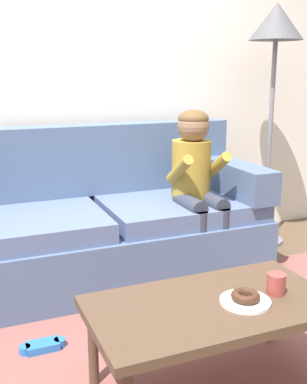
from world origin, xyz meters
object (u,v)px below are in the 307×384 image
object	(u,v)px
coffee_table	(212,312)
toy_controller	(43,347)
couch	(100,225)
mug	(276,284)
floor_lamp	(275,42)
donut	(245,296)
person_child	(196,177)

from	to	relation	value
coffee_table	toy_controller	distance (m)	0.91
couch	mug	world-z (taller)	couch
floor_lamp	couch	bearing A→B (deg)	-175.96
floor_lamp	donut	bearing A→B (deg)	-128.03
donut	mug	world-z (taller)	mug
person_child	coffee_table	bearing A→B (deg)	-114.33
mug	floor_lamp	xyz separation A→B (m)	(1.01, 1.49, 1.09)
couch	coffee_table	xyz separation A→B (m)	(0.09, -1.36, 0.02)
coffee_table	toy_controller	xyz separation A→B (m)	(-0.62, 0.57, -0.35)
person_child	couch	bearing A→B (deg)	160.69
coffee_table	donut	size ratio (longest dim) A/B	8.55
couch	donut	size ratio (longest dim) A/B	17.79
donut	mug	bearing A→B (deg)	7.95
couch	person_child	size ratio (longest dim) A/B	1.94
couch	coffee_table	world-z (taller)	couch
coffee_table	couch	bearing A→B (deg)	93.67
donut	toy_controller	size ratio (longest dim) A/B	0.53
coffee_table	person_child	xyz separation A→B (m)	(0.52, 1.14, 0.30)
donut	mug	xyz separation A→B (m)	(0.17, 0.02, 0.01)
person_child	floor_lamp	world-z (taller)	floor_lamp
couch	person_child	xyz separation A→B (m)	(0.60, -0.21, 0.32)
donut	coffee_table	bearing A→B (deg)	155.90
donut	mug	size ratio (longest dim) A/B	1.33
couch	toy_controller	world-z (taller)	couch
mug	donut	bearing A→B (deg)	-172.05
coffee_table	mug	bearing A→B (deg)	-6.28
person_child	floor_lamp	distance (m)	1.22
toy_controller	floor_lamp	distance (m)	2.61
person_child	donut	distance (m)	1.28
mug	toy_controller	world-z (taller)	mug
toy_controller	floor_lamp	bearing A→B (deg)	-1.31
mug	toy_controller	xyz separation A→B (m)	(-0.91, 0.60, -0.44)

